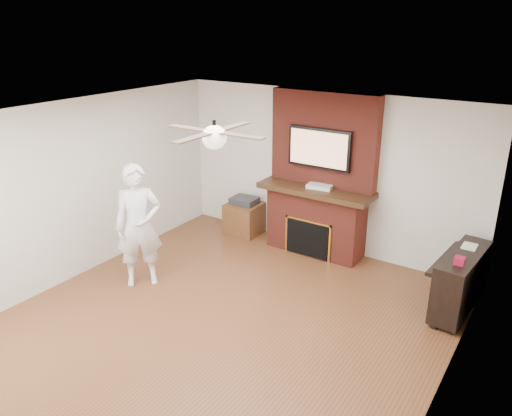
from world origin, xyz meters
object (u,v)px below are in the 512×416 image
Objects in this scene: piano at (460,280)px; fireplace at (319,191)px; person at (139,226)px; side_table at (245,217)px.

fireplace is at bearing 169.83° from piano.
person reaches higher than side_table.
piano is at bearing -23.15° from person.
side_table is 3.70m from piano.
piano is (2.31, -0.62, -0.57)m from fireplace.
piano is (3.65, -0.55, 0.13)m from side_table.
person is (-1.55, -2.29, -0.14)m from fireplace.
fireplace is 2.01× the size of piano.
fireplace is at bearing 0.89° from side_table.
side_table is 0.52× the size of piano.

